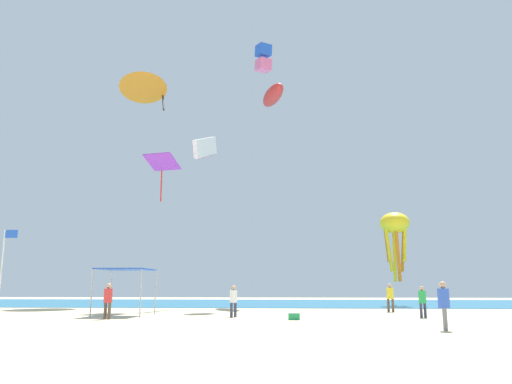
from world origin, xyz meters
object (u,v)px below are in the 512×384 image
person_near_tent (444,301)px  kite_diamond_purple (162,164)px  cooler_box (294,316)px  kite_parafoil_white (205,148)px  kite_delta_orange (143,85)px  person_central (422,299)px  canopy_tent (126,271)px  kite_octopus_yellow (395,227)px  kite_inflatable_red (273,95)px  kite_box_blue (263,58)px  person_rightmost (108,298)px  banner_flag (3,268)px  person_leftmost (233,298)px  person_far_shore (390,295)px

person_near_tent → kite_diamond_purple: kite_diamond_purple is taller
person_near_tent → cooler_box: 7.91m
kite_parafoil_white → kite_delta_orange: kite_delta_orange is taller
person_near_tent → person_central: bearing=6.5°
kite_delta_orange → kite_diamond_purple: (5.21, -11.07, -11.11)m
canopy_tent → person_near_tent: (14.96, -8.38, -1.39)m
kite_octopus_yellow → kite_inflatable_red: 17.23m
kite_box_blue → kite_octopus_yellow: 19.12m
person_near_tent → kite_parafoil_white: kite_parafoil_white is taller
cooler_box → kite_parafoil_white: size_ratio=0.11×
person_rightmost → kite_box_blue: bearing=98.1°
kite_inflatable_red → canopy_tent: bearing=138.6°
kite_box_blue → banner_flag: bearing=32.0°
person_rightmost → kite_parafoil_white: kite_parafoil_white is taller
person_near_tent → person_leftmost: bearing=64.6°
kite_diamond_purple → banner_flag: bearing=-90.6°
person_central → cooler_box: (-6.74, -2.15, -0.78)m
banner_flag → kite_inflatable_red: bearing=67.0°
person_near_tent → person_far_shore: person_far_shore is taller
person_far_shore → kite_diamond_purple: bearing=-146.0°
kite_octopus_yellow → kite_parafoil_white: bearing=-132.2°
kite_parafoil_white → kite_box_blue: bearing=123.2°
canopy_tent → person_near_tent: size_ratio=1.64×
banner_flag → kite_delta_orange: kite_delta_orange is taller
banner_flag → cooler_box: 13.32m
canopy_tent → kite_delta_orange: bearing=106.3°
kite_box_blue → kite_delta_orange: bearing=-51.9°
person_leftmost → person_far_shore: bearing=-19.8°
cooler_box → kite_inflatable_red: kite_inflatable_red is taller
person_far_shore → person_leftmost: bearing=-107.2°
canopy_tent → person_leftmost: (6.23, -0.84, -1.46)m
person_near_tent → kite_octopus_yellow: 25.72m
kite_inflatable_red → person_central: bearing=-174.1°
person_near_tent → kite_parafoil_white: bearing=47.8°
person_rightmost → kite_diamond_purple: 13.58m
person_leftmost → kite_delta_orange: bearing=68.5°
person_near_tent → cooler_box: bearing=60.1°
banner_flag → kite_inflatable_red: kite_inflatable_red is taller
banner_flag → kite_diamond_purple: bearing=78.2°
canopy_tent → kite_box_blue: bearing=62.3°
person_central → person_far_shore: 5.99m
person_rightmost → cooler_box: size_ratio=3.09×
kite_delta_orange → kite_octopus_yellow: bearing=157.1°
person_central → person_rightmost: 16.21m
person_leftmost → kite_octopus_yellow: size_ratio=0.28×
kite_box_blue → kite_delta_orange: kite_box_blue is taller
person_near_tent → kite_delta_orange: (-20.21, 26.34, 20.51)m
cooler_box → kite_inflatable_red: bearing=94.5°
kite_octopus_yellow → kite_inflatable_red: (-10.78, 1.72, 13.33)m
person_near_tent → person_central: 7.83m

